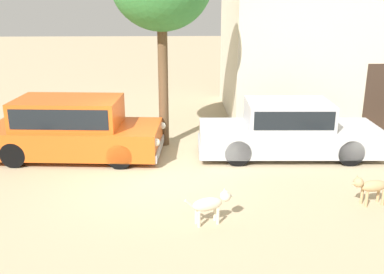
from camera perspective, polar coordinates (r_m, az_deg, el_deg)
ground_plane at (r=10.31m, az=-4.99°, el=-5.16°), size 80.00×80.00×0.00m
parked_sedan_nearest at (r=11.73m, az=-15.33°, el=1.27°), size 4.63×2.12×1.56m
parked_sedan_second at (r=11.71m, az=12.44°, el=1.02°), size 4.85×1.86×1.46m
stray_dog_spotted at (r=8.11m, az=2.60°, el=-8.63°), size 0.94×0.38×0.64m
stray_dog_tan at (r=9.47m, az=22.22°, el=-5.95°), size 0.98×0.32×0.65m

